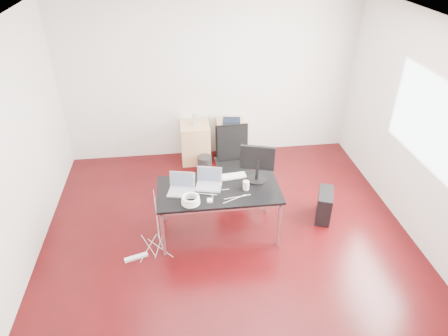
{
  "coord_description": "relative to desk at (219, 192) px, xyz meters",
  "views": [
    {
      "loc": [
        -0.57,
        -3.98,
        3.74
      ],
      "look_at": [
        0.0,
        0.55,
        0.85
      ],
      "focal_mm": 32.0,
      "sensor_mm": 36.0,
      "label": 1
    }
  ],
  "objects": [
    {
      "name": "power_adapter",
      "position": [
        -0.14,
        -0.25,
        0.07
      ],
      "size": [
        0.08,
        0.08,
        0.03
      ],
      "primitive_type": "cube",
      "rotation": [
        0.0,
        0.0,
        -0.09
      ],
      "color": "white",
      "rests_on": "desk"
    },
    {
      "name": "filing_cabinet_left",
      "position": [
        -0.19,
        1.99,
        -0.33
      ],
      "size": [
        0.5,
        0.5,
        0.7
      ],
      "primitive_type": "cube",
      "color": "tan",
      "rests_on": "ground"
    },
    {
      "name": "room_shell",
      "position": [
        0.15,
        -0.23,
        0.73
      ],
      "size": [
        5.0,
        5.0,
        5.0
      ],
      "color": "#340508",
      "rests_on": "ground"
    },
    {
      "name": "pc_tower",
      "position": [
        1.54,
        0.13,
        -0.46
      ],
      "size": [
        0.35,
        0.49,
        0.44
      ],
      "primitive_type": "cube",
      "rotation": [
        0.0,
        0.0,
        -0.38
      ],
      "color": "black",
      "rests_on": "ground"
    },
    {
      "name": "laptop_right",
      "position": [
        -0.12,
        0.09,
        0.11
      ],
      "size": [
        0.38,
        0.32,
        0.23
      ],
      "rotation": [
        0.0,
        0.0,
        -0.24
      ],
      "color": "silver",
      "rests_on": "desk"
    },
    {
      "name": "keyboard",
      "position": [
        0.18,
        0.26,
        0.06
      ],
      "size": [
        0.45,
        0.19,
        0.02
      ],
      "primitive_type": "cube",
      "rotation": [
        0.0,
        0.0,
        0.11
      ],
      "color": "white",
      "rests_on": "desk"
    },
    {
      "name": "laptop_left",
      "position": [
        -0.48,
        0.02,
        0.11
      ],
      "size": [
        0.38,
        0.32,
        0.23
      ],
      "rotation": [
        0.0,
        0.0,
        -0.23
      ],
      "color": "silver",
      "rests_on": "desk"
    },
    {
      "name": "cup_white",
      "position": [
        0.35,
        -0.05,
        0.11
      ],
      "size": [
        0.09,
        0.09,
        0.12
      ],
      "primitive_type": "cylinder",
      "rotation": [
        0.0,
        0.0,
        0.17
      ],
      "color": "white",
      "rests_on": "desk"
    },
    {
      "name": "office_chair",
      "position": [
        0.33,
        0.93,
        -0.07
      ],
      "size": [
        0.5,
        0.52,
        1.08
      ],
      "rotation": [
        0.0,
        0.0,
        0.05
      ],
      "color": "black",
      "rests_on": "ground"
    },
    {
      "name": "power_strip",
      "position": [
        -1.12,
        -0.38,
        -0.66
      ],
      "size": [
        0.3,
        0.15,
        0.04
      ],
      "primitive_type": "cube",
      "rotation": [
        0.0,
        0.0,
        0.3
      ],
      "color": "white",
      "rests_on": "ground"
    },
    {
      "name": "desk",
      "position": [
        0.0,
        0.0,
        0.0
      ],
      "size": [
        1.6,
        0.8,
        0.73
      ],
      "color": "black",
      "rests_on": "ground"
    },
    {
      "name": "navy_garment",
      "position": [
        0.44,
        1.93,
        0.07
      ],
      "size": [
        0.33,
        0.28,
        0.09
      ],
      "primitive_type": "cube",
      "rotation": [
        0.0,
        0.0,
        -0.15
      ],
      "color": "black",
      "rests_on": "filing_cabinet_right"
    },
    {
      "name": "wastebasket",
      "position": [
        -0.06,
        1.6,
        -0.54
      ],
      "size": [
        0.32,
        0.32,
        0.28
      ],
      "primitive_type": "cylinder",
      "rotation": [
        0.0,
        0.0,
        0.41
      ],
      "color": "black",
      "rests_on": "ground"
    },
    {
      "name": "monitor",
      "position": [
        0.53,
        0.16,
        0.34
      ],
      "size": [
        0.45,
        0.26,
        0.51
      ],
      "rotation": [
        0.0,
        0.0,
        -0.29
      ],
      "color": "black",
      "rests_on": "desk"
    },
    {
      "name": "speaker",
      "position": [
        -0.18,
        2.0,
        0.11
      ],
      "size": [
        0.09,
        0.09,
        0.18
      ],
      "primitive_type": "cube",
      "rotation": [
        0.0,
        0.0,
        0.06
      ],
      "color": "#9E9E9E",
      "rests_on": "filing_cabinet_left"
    },
    {
      "name": "cable_coil",
      "position": [
        -0.38,
        -0.26,
        0.11
      ],
      "size": [
        0.24,
        0.24,
        0.11
      ],
      "rotation": [
        0.0,
        0.0,
        0.4
      ],
      "color": "white",
      "rests_on": "desk"
    },
    {
      "name": "filing_cabinet_right",
      "position": [
        0.45,
        1.99,
        -0.33
      ],
      "size": [
        0.5,
        0.5,
        0.7
      ],
      "primitive_type": "cube",
      "color": "tan",
      "rests_on": "ground"
    },
    {
      "name": "cup_brown",
      "position": [
        0.35,
        -0.0,
        0.1
      ],
      "size": [
        0.08,
        0.08,
        0.1
      ],
      "primitive_type": "cylinder",
      "rotation": [
        0.0,
        0.0,
        -0.09
      ],
      "color": "brown",
      "rests_on": "desk"
    }
  ]
}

